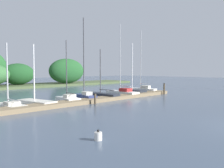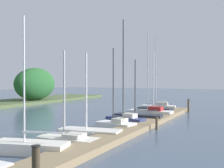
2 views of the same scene
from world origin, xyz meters
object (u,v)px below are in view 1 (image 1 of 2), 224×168
(sailboat_6, at_px, (101,95))
(sailboat_4, at_px, (68,99))
(sailboat_3, at_px, (35,102))
(mooring_piling_1, at_px, (95,99))
(sailboat_7, at_px, (121,93))
(sailboat_2, at_px, (9,105))
(sailboat_8, at_px, (133,91))
(sailboat_5, at_px, (85,95))
(channel_buoy_0, at_px, (98,136))
(sailboat_9, at_px, (142,89))
(mooring_piling_2, at_px, (164,89))

(sailboat_6, bearing_deg, sailboat_4, 89.03)
(sailboat_3, height_order, mooring_piling_1, sailboat_3)
(sailboat_6, relative_size, sailboat_7, 0.63)
(sailboat_6, bearing_deg, sailboat_2, 86.01)
(sailboat_7, height_order, mooring_piling_1, sailboat_7)
(sailboat_3, bearing_deg, sailboat_8, -98.81)
(sailboat_5, bearing_deg, mooring_piling_1, 168.54)
(sailboat_6, distance_m, sailboat_8, 5.69)
(sailboat_2, xyz_separation_m, sailboat_3, (2.25, 0.01, -0.01))
(mooring_piling_1, bearing_deg, channel_buoy_0, -131.23)
(sailboat_5, bearing_deg, sailboat_6, -81.22)
(sailboat_4, height_order, mooring_piling_1, sailboat_4)
(sailboat_7, bearing_deg, sailboat_4, 91.02)
(sailboat_7, height_order, sailboat_8, sailboat_7)
(sailboat_2, distance_m, sailboat_9, 17.86)
(sailboat_9, bearing_deg, sailboat_2, 80.14)
(sailboat_8, relative_size, sailboat_9, 0.77)
(sailboat_6, bearing_deg, sailboat_3, 85.51)
(sailboat_6, distance_m, mooring_piling_2, 8.61)
(sailboat_6, bearing_deg, sailboat_9, -88.00)
(sailboat_6, distance_m, channel_buoy_0, 15.38)
(sailboat_9, xyz_separation_m, mooring_piling_1, (-11.56, -3.58, 0.06))
(sailboat_9, bearing_deg, sailboat_7, 87.33)
(mooring_piling_2, bearing_deg, sailboat_2, 170.51)
(sailboat_4, height_order, channel_buoy_0, sailboat_4)
(sailboat_9, relative_size, mooring_piling_2, 6.00)
(sailboat_3, relative_size, channel_buoy_0, 10.90)
(sailboat_2, bearing_deg, channel_buoy_0, 173.51)
(sailboat_2, xyz_separation_m, sailboat_6, (9.80, -0.24, 0.03))
(sailboat_8, height_order, mooring_piling_1, sailboat_8)
(sailboat_2, bearing_deg, sailboat_9, -90.88)
(sailboat_4, xyz_separation_m, sailboat_7, (7.66, 0.05, 0.03))
(sailboat_2, relative_size, sailboat_8, 0.81)
(sailboat_6, xyz_separation_m, sailboat_8, (5.69, 0.27, 0.05))
(sailboat_5, height_order, mooring_piling_2, sailboat_5)
(sailboat_7, bearing_deg, sailboat_9, -80.84)
(sailboat_4, relative_size, sailboat_6, 1.11)
(sailboat_5, bearing_deg, sailboat_9, -75.15)
(sailboat_9, bearing_deg, channel_buoy_0, 110.93)
(sailboat_8, relative_size, mooring_piling_1, 6.54)
(mooring_piling_2, bearing_deg, channel_buoy_0, -156.10)
(mooring_piling_2, bearing_deg, mooring_piling_1, -179.16)
(sailboat_9, relative_size, mooring_piling_1, 8.45)
(sailboat_9, bearing_deg, sailboat_4, 82.37)
(sailboat_5, distance_m, sailboat_8, 7.87)
(sailboat_4, bearing_deg, sailboat_8, -79.61)
(sailboat_4, relative_size, sailboat_8, 0.91)
(sailboat_5, distance_m, mooring_piling_1, 3.32)
(sailboat_2, distance_m, sailboat_5, 7.62)
(sailboat_8, bearing_deg, sailboat_6, 101.34)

